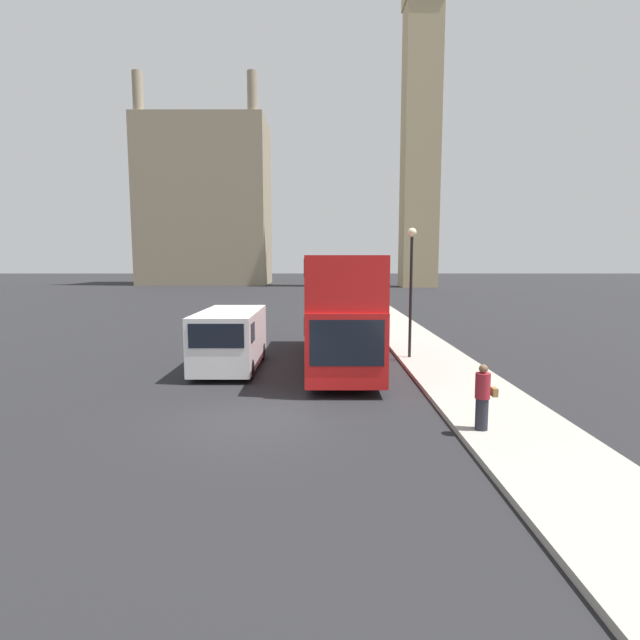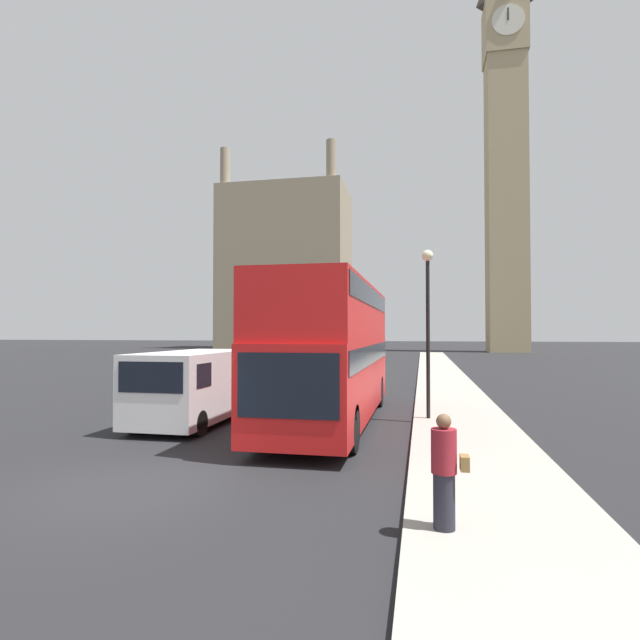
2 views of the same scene
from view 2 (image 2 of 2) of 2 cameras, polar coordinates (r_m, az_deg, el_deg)
name	(u,v)px [view 2 (image 2 of 2)]	position (r m, az deg, el deg)	size (l,w,h in m)	color
ground_plane	(135,484)	(10.39, -20.42, -17.20)	(300.00, 300.00, 0.00)	black
sidewalk_strip	(499,505)	(9.01, 19.82, -19.23)	(2.96, 120.00, 0.15)	#9E998E
clock_tower	(506,135)	(81.19, 20.45, 19.23)	(5.78, 5.95, 61.06)	tan
building_block_distant	(286,269)	(89.00, -3.90, 5.86)	(21.64, 13.74, 34.19)	gray
red_double_decker_bus	(333,346)	(15.67, 1.48, -3.03)	(2.53, 10.75, 4.29)	red
white_van	(193,385)	(16.05, -14.32, -7.23)	(2.20, 5.14, 2.24)	white
pedestrian	(445,471)	(7.35, 14.07, -16.42)	(0.51, 0.35, 1.57)	#23232D
street_lamp	(428,306)	(16.07, 12.22, 1.57)	(0.36, 0.36, 5.30)	black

